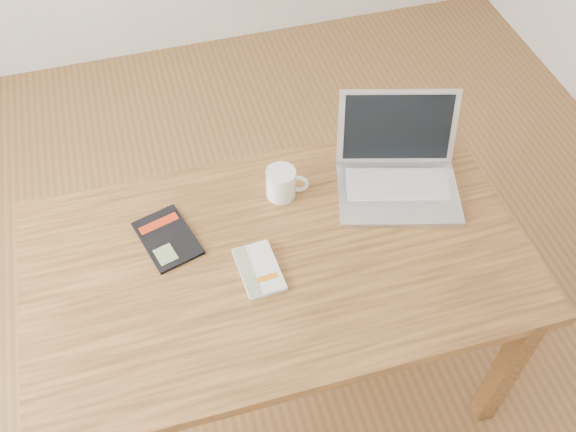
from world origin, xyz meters
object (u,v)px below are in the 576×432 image
object	(u,v)px
laptop	(398,170)
coffee_mug	(282,183)
black_guidebook	(167,238)
white_guidebook	(259,270)
desk	(278,274)

from	to	relation	value
laptop	coffee_mug	world-z (taller)	laptop
black_guidebook	coffee_mug	distance (m)	0.39
white_guidebook	black_guidebook	distance (m)	0.30
desk	white_guidebook	world-z (taller)	white_guidebook
laptop	coffee_mug	distance (m)	0.37
black_guidebook	white_guidebook	bearing A→B (deg)	-54.34
desk	white_guidebook	distance (m)	0.12
white_guidebook	laptop	distance (m)	0.56
white_guidebook	laptop	size ratio (longest dim) A/B	0.41
white_guidebook	coffee_mug	xyz separation A→B (m)	(0.14, 0.27, 0.04)
coffee_mug	white_guidebook	bearing A→B (deg)	-99.63
black_guidebook	laptop	xyz separation A→B (m)	(0.75, 0.03, 0.05)
desk	coffee_mug	xyz separation A→B (m)	(0.08, 0.23, 0.14)
black_guidebook	laptop	distance (m)	0.75
white_guidebook	desk	bearing A→B (deg)	25.01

